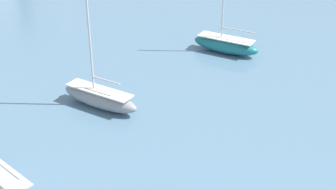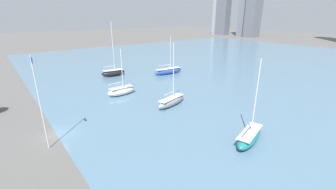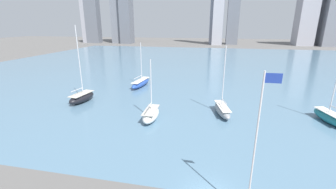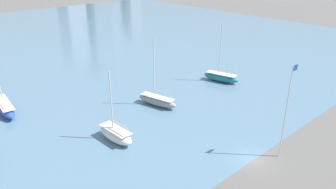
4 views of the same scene
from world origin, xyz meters
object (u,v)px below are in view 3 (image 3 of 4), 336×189
object	(u,v)px
sailboat_blue	(141,83)
sailboat_white	(151,114)
sailboat_teal	(331,117)
flag_pole	(256,145)
sailboat_black	(82,97)
sailboat_gray	(222,110)

from	to	relation	value
sailboat_blue	sailboat_white	bearing A→B (deg)	-61.15
sailboat_blue	sailboat_teal	xyz separation A→B (m)	(37.53, -15.15, 0.01)
flag_pole	sailboat_blue	xyz separation A→B (m)	(-21.90, 37.53, -5.78)
sailboat_blue	sailboat_teal	bearing A→B (deg)	-16.14
sailboat_black	sailboat_blue	world-z (taller)	sailboat_black
flag_pole	sailboat_black	xyz separation A→B (m)	(-29.97, 23.40, -5.67)
flag_pole	sailboat_white	bearing A→B (deg)	127.37
flag_pole	sailboat_gray	distance (m)	23.19
sailboat_black	sailboat_blue	bearing A→B (deg)	67.83
sailboat_teal	sailboat_gray	distance (m)	17.26
sailboat_blue	sailboat_gray	xyz separation A→B (m)	(20.27, -15.13, 0.00)
sailboat_black	sailboat_blue	size ratio (longest dim) A/B	1.38
sailboat_teal	sailboat_white	size ratio (longest dim) A/B	1.15
sailboat_white	sailboat_gray	size ratio (longest dim) A/B	0.84
sailboat_gray	sailboat_blue	bearing A→B (deg)	129.71
sailboat_gray	sailboat_teal	bearing A→B (deg)	-13.64
flag_pole	sailboat_teal	bearing A→B (deg)	55.07
sailboat_blue	sailboat_black	bearing A→B (deg)	-113.86
sailboat_blue	sailboat_teal	world-z (taller)	sailboat_teal
flag_pole	sailboat_blue	distance (m)	43.84
sailboat_teal	sailboat_gray	bearing A→B (deg)	164.55
sailboat_teal	sailboat_white	distance (m)	29.46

